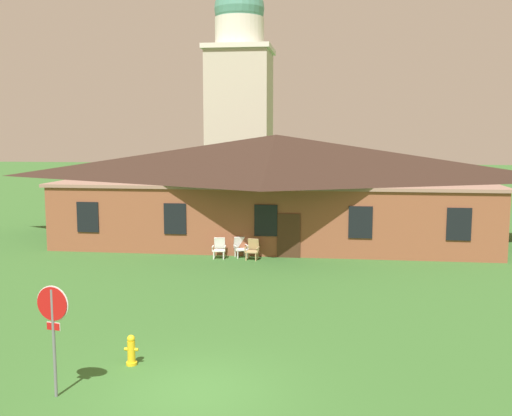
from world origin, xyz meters
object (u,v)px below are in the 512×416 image
Objects in this scene: lawn_chair_by_porch at (219,248)px; lawn_chair_near_door at (240,247)px; stop_sign at (53,319)px; fire_hydrant at (131,351)px; lawn_chair_left_end at (253,249)px.

lawn_chair_by_porch and lawn_chair_near_door have the same top height.
stop_sign is 2.67m from fire_hydrant.
lawn_chair_by_porch is 1.01m from lawn_chair_near_door.
stop_sign reaches higher than lawn_chair_left_end.
stop_sign is 3.23× the size of fire_hydrant.
fire_hydrant is (-1.38, -12.94, -0.12)m from lawn_chair_left_end.
lawn_chair_near_door is (1.79, 15.34, -1.31)m from stop_sign.
stop_sign is 15.17m from lawn_chair_left_end.
fire_hydrant is (1.07, 1.98, -1.43)m from stop_sign.
stop_sign reaches higher than lawn_chair_by_porch.
lawn_chair_near_door is 13.38m from fire_hydrant.
lawn_chair_near_door reaches higher than fire_hydrant.
stop_sign is at bearing -93.20° from lawn_chair_by_porch.
stop_sign is 2.67× the size of lawn_chair_by_porch.
stop_sign is 15.50m from lawn_chair_near_door.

